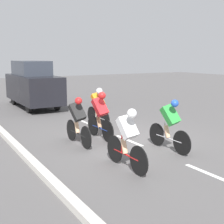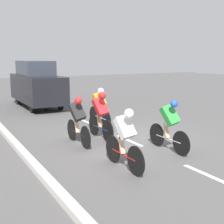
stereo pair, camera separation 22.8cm
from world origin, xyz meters
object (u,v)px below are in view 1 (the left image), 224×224
Objects in this scene: cyclist_red at (100,114)px; support_car at (33,85)px; cyclist_black at (78,120)px; cyclist_green at (170,124)px; cyclist_orange at (98,106)px; cyclist_white at (127,137)px.

support_car is (-0.04, -7.14, 0.35)m from cyclist_red.
cyclist_red is 0.36× the size of support_car.
support_car is at bearing -96.91° from cyclist_black.
cyclist_green is 9.22m from support_car.
cyclist_orange is at bearing -85.72° from cyclist_green.
cyclist_green is at bearing 96.37° from support_car.
cyclist_green is 1.03× the size of cyclist_red.
cyclist_orange reaches higher than cyclist_black.
cyclist_green is 2.62m from cyclist_black.
cyclist_white is at bearing 85.53° from support_car.
cyclist_green is 1.01× the size of cyclist_white.
cyclist_green is at bearing 137.09° from cyclist_black.
cyclist_white is at bearing 74.48° from cyclist_red.
cyclist_green is 1.01× the size of cyclist_black.
cyclist_orange is (-1.64, -1.85, 0.01)m from cyclist_black.
support_car is at bearing -94.47° from cyclist_white.
cyclist_red is at bearing 64.11° from cyclist_orange.
cyclist_white is at bearing 93.15° from cyclist_black.
cyclist_red is 7.15m from support_car.
cyclist_orange is 1.01× the size of cyclist_white.
cyclist_red is at bearing -105.52° from cyclist_white.
cyclist_black is 7.44m from support_car.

